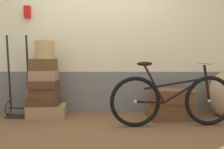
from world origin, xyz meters
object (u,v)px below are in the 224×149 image
wicker_basket (45,50)px  luggage_trolley (19,95)px  burlap_sack (223,94)px  suitcase_0 (47,111)px  suitcase_4 (44,75)px  suitcase_6 (170,113)px  suitcase_5 (43,65)px  suitcase_8 (172,95)px  bicycle (172,100)px  suitcase_7 (173,105)px  suitcase_2 (45,93)px  suitcase_1 (44,101)px  suitcase_3 (43,84)px

wicker_basket → luggage_trolley: (-0.48, 0.12, -0.74)m
wicker_basket → burlap_sack: 2.94m
suitcase_0 → luggage_trolley: bearing=165.6°
suitcase_4 → suitcase_6: 2.09m
suitcase_5 → suitcase_4: bearing=67.2°
suitcase_8 → luggage_trolley: bearing=-178.5°
suitcase_8 → luggage_trolley: 2.48m
luggage_trolley → burlap_sack: luggage_trolley is taller
bicycle → suitcase_7: bearing=75.3°
suitcase_2 → suitcase_5: bearing=-91.2°
suitcase_1 → suitcase_7: bearing=-4.0°
bicycle → wicker_basket: bearing=166.5°
suitcase_4 → suitcase_7: (2.04, -0.01, -0.47)m
wicker_basket → bicycle: (1.90, -0.46, -0.70)m
burlap_sack → suitcase_5: bearing=-178.1°
suitcase_3 → suitcase_7: bearing=1.6°
suitcase_0 → suitcase_1: suitcase_1 is taller
suitcase_3 → burlap_sack: burlap_sack is taller
suitcase_0 → suitcase_6: (1.97, -0.04, -0.02)m
suitcase_3 → luggage_trolley: bearing=164.6°
suitcase_7 → luggage_trolley: size_ratio=0.47×
wicker_basket → burlap_sack: bearing=2.0°
suitcase_6 → wicker_basket: size_ratio=2.28×
suitcase_0 → suitcase_1: (-0.05, 0.00, 0.16)m
wicker_basket → suitcase_3: bearing=-153.4°
wicker_basket → suitcase_6: bearing=-0.4°
burlap_sack → bicycle: bearing=-149.7°
luggage_trolley → burlap_sack: (3.33, -0.02, 0.02)m
suitcase_2 → suitcase_4: (0.00, -0.01, 0.28)m
suitcase_2 → luggage_trolley: 0.46m
suitcase_8 → bicycle: (-0.10, -0.44, 0.01)m
suitcase_6 → luggage_trolley: 2.47m
suitcase_2 → bicycle: bearing=-8.5°
suitcase_2 → luggage_trolley: bearing=174.5°
suitcase_7 → burlap_sack: (0.83, 0.09, 0.16)m
suitcase_5 → wicker_basket: 0.23m
suitcase_6 → burlap_sack: size_ratio=0.97×
suitcase_4 → suitcase_7: suitcase_4 is taller
suitcase_4 → suitcase_2: bearing=96.7°
suitcase_3 → suitcase_7: size_ratio=0.71×
suitcase_0 → suitcase_1: bearing=176.1°
suitcase_7 → suitcase_8: size_ratio=0.94×
suitcase_4 → suitcase_5: 0.17m
suitcase_3 → luggage_trolley: 0.51m
suitcase_4 → burlap_sack: bearing=1.1°
suitcase_4 → suitcase_7: bearing=-0.9°
suitcase_3 → bicycle: 1.99m
suitcase_5 → bicycle: bearing=-15.8°
luggage_trolley → bicycle: bearing=-13.5°
wicker_basket → suitcase_4: bearing=148.2°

